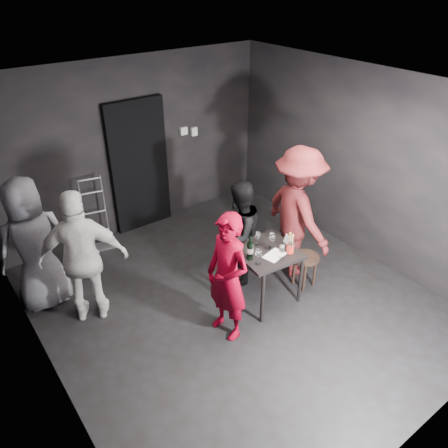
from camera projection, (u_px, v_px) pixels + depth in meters
floor at (234, 300)px, 5.71m from camera, size 4.50×5.00×0.02m
ceiling at (237, 91)px, 4.32m from camera, size 4.50×5.00×0.02m
wall_back at (135, 147)px, 6.73m from camera, size 4.50×0.04×2.70m
wall_front at (438, 339)px, 3.30m from camera, size 4.50×0.04×2.70m
wall_left at (35, 284)px, 3.86m from camera, size 0.04×5.00×2.70m
wall_right at (360, 164)px, 6.17m from camera, size 0.04×5.00×2.70m
doorway at (139, 166)px, 6.85m from camera, size 0.95×0.10×2.10m
wallbox_upper at (184, 131)px, 7.08m from camera, size 0.12×0.06×0.12m
wallbox_lower at (194, 131)px, 7.21m from camera, size 0.10×0.06×0.14m
hand_truck at (99, 233)px, 6.73m from camera, size 0.38×0.33×1.13m
tasting_table at (266, 257)px, 5.43m from camera, size 0.72×0.72×0.75m
stool at (305, 262)px, 5.80m from camera, size 0.36×0.36×0.47m
server_red at (228, 275)px, 4.82m from camera, size 0.47×0.66×1.67m
woman_black at (239, 235)px, 5.74m from camera, size 0.78×0.59×1.44m
man_maroon at (299, 199)px, 5.71m from camera, size 0.88×1.55×2.28m
bystander_cream at (82, 249)px, 4.98m from camera, size 1.28×1.01×1.97m
bystander_grey at (31, 235)px, 5.17m from camera, size 1.00×0.55×2.04m
tasting_mat at (275, 255)px, 5.28m from camera, size 0.31×0.24×0.00m
wine_glass_a at (258, 256)px, 5.08m from camera, size 0.10×0.10×0.22m
wine_glass_b at (250, 249)px, 5.22m from camera, size 0.10×0.10×0.21m
wine_glass_c at (258, 238)px, 5.43m from camera, size 0.08×0.08×0.21m
wine_glass_d at (282, 251)px, 5.18m from camera, size 0.10×0.10×0.21m
wine_glass_e at (291, 246)px, 5.28m from camera, size 0.08×0.08×0.20m
wine_glass_f at (272, 240)px, 5.37m from camera, size 0.09×0.09×0.22m
wine_bottle at (250, 250)px, 5.17m from camera, size 0.08×0.08×0.32m
breadstick_cup at (291, 243)px, 5.27m from camera, size 0.09×0.09×0.29m
reserved_card at (287, 240)px, 5.48m from camera, size 0.12×0.16×0.11m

